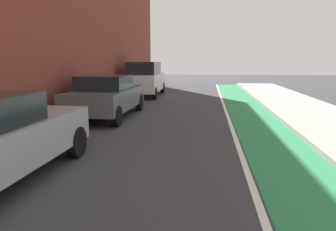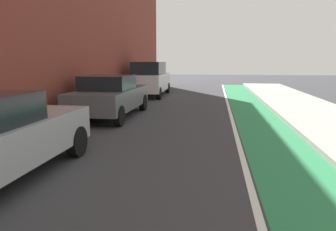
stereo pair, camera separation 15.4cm
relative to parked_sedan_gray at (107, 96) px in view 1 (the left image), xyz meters
The scene contains 5 objects.
ground_plane 4.58m from the parked_sedan_gray, 55.90° to the right, with size 81.05×81.05×0.00m, color #38383D.
bike_lane_paint 5.65m from the parked_sedan_gray, 18.13° to the right, with size 1.60×36.84×0.00m, color #2D8451.
lane_divider_stripe 4.81m from the parked_sedan_gray, 21.51° to the right, with size 0.12×36.84×0.00m, color white.
parked_sedan_gray is the anchor object (origin of this frame).
parked_suv_white 7.18m from the parked_sedan_gray, 89.99° to the left, with size 1.91×4.67×1.98m.
Camera 1 is at (1.11, 6.95, 2.05)m, focal length 34.16 mm.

